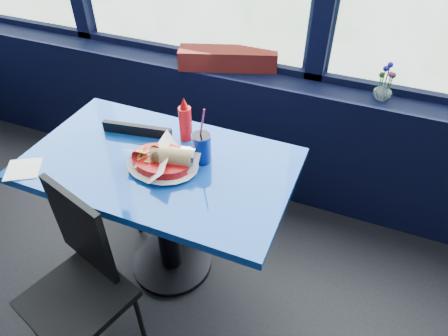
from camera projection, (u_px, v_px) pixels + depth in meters
window_sill at (189, 115)px, 2.71m from camera, size 5.00×0.26×0.80m
near_table at (163, 191)px, 1.90m from camera, size 1.20×0.70×0.75m
chair_near_front at (79, 273)px, 1.65m from camera, size 0.47×0.47×0.83m
chair_near_back at (158, 168)px, 2.19m from camera, size 0.42×0.42×0.80m
planter_box at (228, 59)px, 2.33m from camera, size 0.59×0.32×0.11m
flower_vase at (384, 89)px, 2.06m from camera, size 0.10×0.10×0.20m
food_basket at (163, 160)px, 1.73m from camera, size 0.33×0.33×0.11m
ketchup_bottle at (185, 121)px, 1.85m from camera, size 0.06×0.06×0.22m
soda_cup at (201, 147)px, 1.74m from camera, size 0.09×0.09×0.29m
napkin at (23, 169)px, 1.74m from camera, size 0.19×0.19×0.00m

